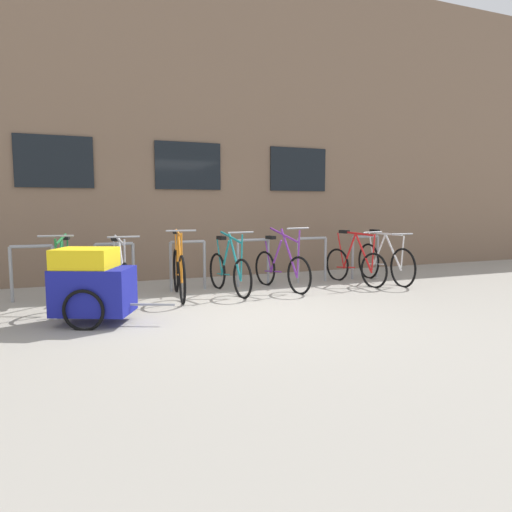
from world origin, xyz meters
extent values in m
plane|color=#9E998E|center=(0.00, 0.00, 0.00)|extent=(42.00, 42.00, 0.00)
cube|color=#7A604C|center=(0.00, 6.20, 3.11)|extent=(28.00, 6.01, 6.23)
cube|color=black|center=(-2.40, 3.18, 2.22)|extent=(1.30, 0.04, 0.91)
cube|color=black|center=(0.00, 3.18, 2.22)|extent=(1.30, 0.04, 0.91)
cube|color=black|center=(2.40, 3.18, 2.22)|extent=(1.30, 0.04, 0.91)
cylinder|color=gray|center=(-3.03, 1.90, 0.42)|extent=(0.05, 0.05, 0.83)
cylinder|color=gray|center=(-2.45, 1.90, 0.42)|extent=(0.05, 0.05, 0.83)
cylinder|color=gray|center=(-2.74, 1.90, 0.83)|extent=(0.58, 0.05, 0.05)
cylinder|color=gray|center=(-1.83, 1.90, 0.42)|extent=(0.05, 0.05, 0.83)
cylinder|color=gray|center=(-1.25, 1.90, 0.42)|extent=(0.05, 0.05, 0.83)
cylinder|color=gray|center=(-1.54, 1.90, 0.83)|extent=(0.58, 0.05, 0.05)
cylinder|color=gray|center=(-0.63, 1.90, 0.42)|extent=(0.05, 0.05, 0.83)
cylinder|color=gray|center=(-0.05, 1.90, 0.42)|extent=(0.05, 0.05, 0.83)
cylinder|color=gray|center=(-0.34, 1.90, 0.83)|extent=(0.58, 0.05, 0.05)
cylinder|color=gray|center=(0.57, 1.90, 0.42)|extent=(0.05, 0.05, 0.83)
cylinder|color=gray|center=(1.15, 1.90, 0.42)|extent=(0.05, 0.05, 0.83)
cylinder|color=gray|center=(0.86, 1.90, 0.83)|extent=(0.58, 0.05, 0.05)
cylinder|color=gray|center=(1.77, 1.90, 0.42)|extent=(0.05, 0.05, 0.83)
cylinder|color=gray|center=(2.35, 1.90, 0.42)|extent=(0.05, 0.05, 0.83)
cylinder|color=gray|center=(2.06, 1.90, 0.83)|extent=(0.58, 0.05, 0.05)
cylinder|color=gray|center=(2.97, 1.90, 0.42)|extent=(0.05, 0.05, 0.83)
cylinder|color=gray|center=(3.55, 1.90, 0.42)|extent=(0.05, 0.05, 0.83)
cylinder|color=gray|center=(3.26, 1.90, 0.83)|extent=(0.58, 0.05, 0.05)
torus|color=black|center=(-0.55, 1.89, 0.35)|extent=(0.13, 0.74, 0.74)
torus|color=black|center=(-0.67, 0.88, 0.35)|extent=(0.13, 0.74, 0.74)
cylinder|color=orange|center=(-0.64, 1.16, 0.67)|extent=(0.09, 0.49, 0.77)
cylinder|color=orange|center=(-0.59, 1.55, 0.64)|extent=(0.08, 0.36, 0.71)
cylinder|color=orange|center=(-0.62, 1.32, 1.02)|extent=(0.13, 0.79, 0.09)
cylinder|color=orange|center=(-0.58, 1.64, 0.32)|extent=(0.08, 0.51, 0.08)
cylinder|color=orange|center=(-0.56, 1.80, 0.67)|extent=(0.05, 0.20, 0.64)
cylinder|color=orange|center=(-0.67, 0.90, 0.70)|extent=(0.04, 0.08, 0.70)
cube|color=black|center=(-0.57, 1.72, 1.02)|extent=(0.12, 0.21, 0.06)
cylinder|color=gray|center=(-0.66, 0.93, 1.08)|extent=(0.44, 0.08, 0.03)
torus|color=black|center=(0.18, 1.90, 0.30)|extent=(0.11, 0.64, 0.64)
torus|color=black|center=(0.30, 0.93, 0.30)|extent=(0.11, 0.64, 0.64)
cylinder|color=teal|center=(0.27, 1.20, 0.63)|extent=(0.09, 0.47, 0.76)
cylinder|color=teal|center=(0.22, 1.57, 0.56)|extent=(0.08, 0.34, 0.63)
cylinder|color=teal|center=(0.25, 1.35, 0.93)|extent=(0.12, 0.75, 0.17)
cylinder|color=teal|center=(0.21, 1.66, 0.28)|extent=(0.08, 0.49, 0.07)
cylinder|color=teal|center=(0.19, 1.81, 0.58)|extent=(0.05, 0.20, 0.57)
cylinder|color=teal|center=(0.29, 0.96, 0.65)|extent=(0.04, 0.08, 0.70)
cube|color=black|center=(0.20, 1.72, 0.90)|extent=(0.12, 0.21, 0.06)
cylinder|color=gray|center=(0.29, 0.98, 1.03)|extent=(0.44, 0.08, 0.03)
torus|color=black|center=(1.10, 1.92, 0.30)|extent=(0.16, 0.64, 0.64)
torus|color=black|center=(1.28, 0.91, 0.30)|extent=(0.16, 0.64, 0.64)
cylinder|color=#722D99|center=(1.23, 1.19, 0.65)|extent=(0.12, 0.49, 0.81)
cylinder|color=#722D99|center=(1.16, 1.58, 0.55)|extent=(0.10, 0.36, 0.61)
cylinder|color=#722D99|center=(1.20, 1.35, 0.95)|extent=(0.18, 0.80, 0.23)
cylinder|color=#722D99|center=(1.15, 1.67, 0.28)|extent=(0.12, 0.51, 0.07)
cylinder|color=#722D99|center=(1.12, 1.83, 0.58)|extent=(0.06, 0.20, 0.56)
cylinder|color=#722D99|center=(1.28, 0.94, 0.67)|extent=(0.04, 0.08, 0.75)
cube|color=black|center=(1.13, 1.74, 0.88)|extent=(0.13, 0.21, 0.06)
cylinder|color=gray|center=(1.28, 0.96, 1.08)|extent=(0.44, 0.11, 0.03)
torus|color=black|center=(-2.23, 1.80, 0.30)|extent=(0.12, 0.64, 0.64)
torus|color=black|center=(-2.37, 0.72, 0.30)|extent=(0.12, 0.64, 0.64)
cylinder|color=#1E7238|center=(-2.33, 1.02, 0.64)|extent=(0.10, 0.52, 0.78)
cylinder|color=#1E7238|center=(-2.28, 1.44, 0.60)|extent=(0.09, 0.40, 0.70)
cylinder|color=#1E7238|center=(-2.31, 1.20, 0.98)|extent=(0.14, 0.86, 0.11)
cylinder|color=#1E7238|center=(-2.27, 1.53, 0.28)|extent=(0.09, 0.55, 0.07)
cylinder|color=#1E7238|center=(-2.24, 1.71, 0.62)|extent=(0.05, 0.20, 0.64)
cylinder|color=#1E7238|center=(-2.37, 0.75, 0.66)|extent=(0.04, 0.08, 0.72)
cube|color=black|center=(-2.25, 1.62, 0.97)|extent=(0.12, 0.21, 0.06)
cylinder|color=gray|center=(-2.36, 0.77, 1.05)|extent=(0.44, 0.08, 0.03)
torus|color=black|center=(3.35, 1.90, 0.34)|extent=(0.06, 0.72, 0.72)
torus|color=black|center=(3.31, 0.82, 0.34)|extent=(0.06, 0.72, 0.72)
cylinder|color=silver|center=(3.32, 1.11, 0.60)|extent=(0.05, 0.52, 0.65)
cylinder|color=silver|center=(3.33, 1.54, 0.61)|extent=(0.05, 0.40, 0.65)
cylinder|color=silver|center=(3.33, 1.30, 0.92)|extent=(0.07, 0.86, 0.05)
cylinder|color=silver|center=(3.34, 1.63, 0.31)|extent=(0.04, 0.55, 0.07)
cylinder|color=silver|center=(3.34, 1.81, 0.63)|extent=(0.03, 0.20, 0.59)
cylinder|color=silver|center=(3.31, 0.84, 0.63)|extent=(0.03, 0.08, 0.58)
cube|color=black|center=(3.34, 1.72, 0.95)|extent=(0.11, 0.20, 0.06)
cylinder|color=gray|center=(3.31, 0.87, 0.94)|extent=(0.44, 0.04, 0.03)
torus|color=black|center=(-1.56, 1.80, 0.32)|extent=(0.08, 0.68, 0.68)
torus|color=black|center=(-1.49, 0.79, 0.32)|extent=(0.08, 0.68, 0.68)
cylinder|color=#B7B7BC|center=(-1.51, 1.06, 0.63)|extent=(0.07, 0.49, 0.73)
cylinder|color=#B7B7BC|center=(-1.53, 1.46, 0.59)|extent=(0.06, 0.36, 0.65)
cylinder|color=#B7B7BC|center=(-1.52, 1.23, 0.94)|extent=(0.09, 0.79, 0.11)
cylinder|color=#B7B7BC|center=(-1.54, 1.55, 0.30)|extent=(0.06, 0.51, 0.07)
cylinder|color=#B7B7BC|center=(-1.55, 1.71, 0.61)|extent=(0.04, 0.20, 0.59)
cylinder|color=#B7B7BC|center=(-1.49, 0.81, 0.65)|extent=(0.03, 0.08, 0.66)
cube|color=black|center=(-1.55, 1.62, 0.93)|extent=(0.11, 0.21, 0.06)
cylinder|color=gray|center=(-1.50, 0.84, 1.01)|extent=(0.44, 0.05, 0.03)
torus|color=black|center=(2.62, 1.90, 0.30)|extent=(0.15, 0.64, 0.64)
torus|color=black|center=(2.78, 0.95, 0.30)|extent=(0.15, 0.64, 0.64)
cylinder|color=red|center=(2.74, 1.21, 0.60)|extent=(0.11, 0.46, 0.71)
cylinder|color=red|center=(2.68, 1.58, 0.59)|extent=(0.09, 0.34, 0.68)
cylinder|color=red|center=(2.71, 1.36, 0.94)|extent=(0.16, 0.74, 0.06)
cylinder|color=red|center=(2.66, 1.66, 0.28)|extent=(0.11, 0.48, 0.07)
cylinder|color=red|center=(2.64, 1.81, 0.61)|extent=(0.06, 0.20, 0.63)
cylinder|color=red|center=(2.78, 0.97, 0.62)|extent=(0.04, 0.08, 0.65)
cube|color=black|center=(2.65, 1.73, 0.95)|extent=(0.13, 0.21, 0.06)
cylinder|color=gray|center=(2.77, 1.00, 0.98)|extent=(0.44, 0.10, 0.03)
cube|color=navy|center=(-1.94, 0.11, 0.41)|extent=(1.07, 0.92, 0.56)
cube|color=yellow|center=(-2.02, 0.14, 0.81)|extent=(0.85, 0.80, 0.24)
torus|color=black|center=(-1.81, 0.41, 0.23)|extent=(0.48, 0.24, 0.50)
torus|color=black|center=(-2.08, -0.19, 0.23)|extent=(0.48, 0.24, 0.50)
cylinder|color=gray|center=(-1.28, -0.19, 0.24)|extent=(0.51, 0.25, 0.03)
camera|label=1|loc=(-2.16, -5.81, 1.44)|focal=32.46mm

